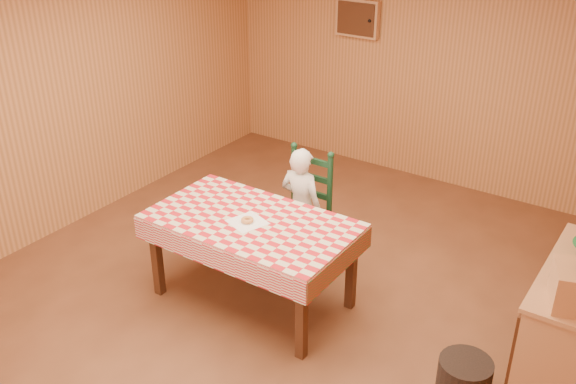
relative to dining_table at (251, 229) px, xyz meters
The scene contains 9 objects.
ground 0.71m from the dining_table, 22.57° to the left, with size 6.00×6.00×0.00m, color brown.
cabin_walls 1.30m from the dining_table, 74.54° to the left, with size 5.10×6.05×2.65m.
dining_table is the anchor object (origin of this frame).
ladder_chair 0.81m from the dining_table, 90.00° to the left, with size 0.44×0.40×1.08m.
seated_child 0.74m from the dining_table, 90.00° to the left, with size 0.41×0.27×1.12m, color silver.
napkin 0.10m from the dining_table, 90.00° to the right, with size 0.26×0.26×0.00m, color white.
donut 0.11m from the dining_table, 90.00° to the right, with size 0.10×0.10×0.03m, color #CD8849.
shelf_unit 2.44m from the dining_table, ahead, with size 0.54×1.24×0.93m.
storage_bin 1.95m from the dining_table, ahead, with size 0.36×0.36×0.36m, color black.
Camera 1 is at (2.55, -3.58, 3.25)m, focal length 40.00 mm.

